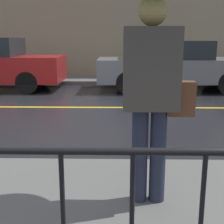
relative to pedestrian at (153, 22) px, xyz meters
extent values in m
plane|color=black|center=(-1.51, 4.52, -1.73)|extent=(80.00, 80.00, 0.00)
cube|color=#60605E|center=(-1.51, 8.85, -1.67)|extent=(28.00, 1.61, 0.13)
cube|color=gold|center=(-1.51, 4.52, -1.73)|extent=(25.20, 0.12, 0.01)
cube|color=gray|center=(-1.51, 9.81, 0.78)|extent=(28.00, 0.30, 5.02)
cylinder|color=#23283D|center=(-0.09, 0.00, -1.16)|extent=(0.14, 0.14, 0.87)
cylinder|color=#23283D|center=(0.07, 0.00, -1.16)|extent=(0.14, 0.14, 0.87)
cube|color=#47423D|center=(-0.01, 0.00, -0.38)|extent=(0.47, 0.28, 0.69)
sphere|color=tan|center=(-0.01, 0.00, 0.08)|extent=(0.24, 0.24, 0.24)
cylinder|color=#262628|center=(-0.01, 0.00, 0.00)|extent=(0.02, 0.02, 0.77)
cube|color=brown|center=(0.25, 0.00, -0.64)|extent=(0.24, 0.12, 0.30)
cylinder|color=black|center=(-2.96, 7.85, -1.41)|extent=(0.65, 0.22, 0.65)
cylinder|color=black|center=(-2.96, 6.33, -1.41)|extent=(0.65, 0.22, 0.65)
cube|color=slate|center=(1.43, 7.09, -1.10)|extent=(4.70, 1.77, 0.69)
cube|color=#1E2328|center=(1.24, 7.09, -0.49)|extent=(2.44, 1.63, 0.54)
cylinder|color=black|center=(2.89, 7.87, -1.40)|extent=(0.67, 0.22, 0.67)
cylinder|color=black|center=(-0.02, 7.87, -1.40)|extent=(0.67, 0.22, 0.67)
cylinder|color=black|center=(-0.02, 6.32, -1.40)|extent=(0.67, 0.22, 0.67)
camera|label=1|loc=(-0.28, -2.66, -0.12)|focal=50.00mm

